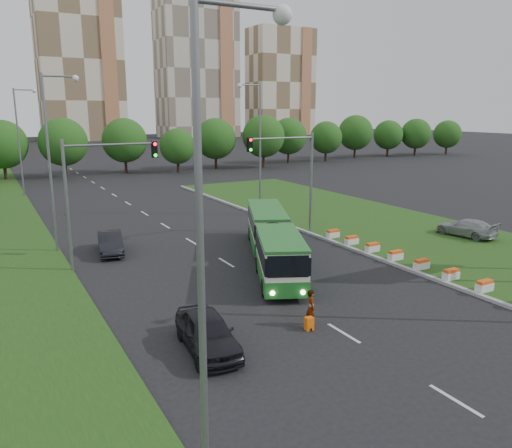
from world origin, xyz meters
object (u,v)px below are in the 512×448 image
car_median (466,228)px  traffic_mast_left (94,183)px  traffic_mast_median (294,167)px  car_left_far (110,243)px  car_left_near (207,332)px  shopping_trolley (309,324)px  pedestrian (311,308)px  articulated_bus (268,240)px

car_median → traffic_mast_left: bearing=-22.3°
car_median → traffic_mast_median: bearing=-41.9°
traffic_mast_median → car_left_far: 14.66m
traffic_mast_median → traffic_mast_left: 15.19m
traffic_mast_median → traffic_mast_left: same height
car_left_near → shopping_trolley: bearing=1.4°
traffic_mast_median → pedestrian: (-8.60, -14.64, -4.48)m
articulated_bus → car_left_far: (-8.42, 7.06, -0.77)m
car_left_far → car_left_near: bearing=-79.8°
traffic_mast_left → car_left_far: bearing=64.4°
articulated_bus → car_left_near: bearing=-106.9°
car_left_far → traffic_mast_left: bearing=-105.7°
car_left_near → car_left_far: (-0.10, 16.38, -0.06)m
traffic_mast_median → shopping_trolley: bearing=-120.8°
pedestrian → shopping_trolley: size_ratio=2.86×
car_left_near → car_median: size_ratio=1.01×
traffic_mast_median → articulated_bus: (-5.37, -5.21, -3.84)m
traffic_mast_median → car_left_far: bearing=172.4°
pedestrian → shopping_trolley: 0.73m
car_left_far → shopping_trolley: bearing=-64.0°
car_left_far → traffic_mast_median: bearing=2.2°
traffic_mast_median → pedestrian: 17.56m
traffic_mast_median → traffic_mast_left: (-15.16, -1.00, 0.00)m
car_median → shopping_trolley: size_ratio=7.60×
car_median → pedestrian: pedestrian is taller
car_left_near → shopping_trolley: car_left_near is taller
articulated_bus → car_left_far: 11.02m
articulated_bus → shopping_trolley: (-3.55, -9.76, -1.21)m
articulated_bus → pedestrian: 9.99m
articulated_bus → shopping_trolley: articulated_bus is taller
traffic_mast_median → pedestrian: size_ratio=4.61×
car_median → pedestrian: (-19.76, -7.43, 0.05)m
traffic_mast_left → car_left_far: traffic_mast_left is taller
pedestrian → traffic_mast_median: bearing=-7.0°
traffic_mast_left → car_left_near: (1.47, -13.54, -4.55)m
traffic_mast_median → traffic_mast_left: size_ratio=1.00×
traffic_mast_left → car_median: (26.32, -6.21, -4.53)m
traffic_mast_left → shopping_trolley: 16.11m
shopping_trolley → car_left_far: bearing=110.8°
car_left_far → pedestrian: pedestrian is taller
articulated_bus → car_median: size_ratio=3.25×
articulated_bus → pedestrian: size_ratio=8.63×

